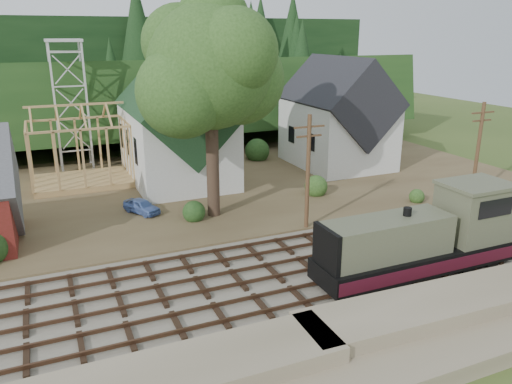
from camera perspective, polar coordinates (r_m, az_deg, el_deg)
name	(u,v)px	position (r m, az deg, el deg)	size (l,w,h in m)	color
ground	(239,284)	(27.45, -1.94, -10.44)	(140.00, 140.00, 0.00)	#384C1E
embankment	(319,379)	(21.04, 7.21, -20.45)	(64.00, 5.00, 1.60)	#7F7259
railroad_bed	(239,282)	(27.41, -1.94, -10.29)	(64.00, 11.00, 0.16)	#726B5B
village_flat	(162,190)	(43.42, -10.74, 0.27)	(64.00, 26.00, 0.30)	brown
hillside	(118,139)	(66.41, -15.51, 5.85)	(70.00, 28.00, 8.00)	#1E3F19
ridge	(102,120)	(82.05, -17.21, 7.88)	(80.00, 20.00, 12.00)	black
church	(176,126)	(44.27, -9.08, 7.41)	(8.40, 15.17, 13.00)	silver
farmhouse	(338,119)	(50.09, 9.30, 8.22)	(8.40, 10.80, 10.60)	silver
timber_frame	(80,151)	(45.67, -19.49, 4.47)	(8.20, 6.20, 6.99)	tan
lattice_tower	(66,66)	(50.70, -20.88, 13.32)	(3.20, 3.20, 12.12)	silver
big_tree	(212,75)	(34.52, -5.03, 13.13)	(10.90, 8.40, 14.70)	#38281E
telegraph_pole_near	(308,171)	(33.09, 5.96, 2.38)	(2.20, 0.28, 8.00)	#4C331E
telegraph_pole_far	(478,151)	(42.36, 24.01, 4.33)	(2.20, 0.28, 8.00)	#4C331E
locomotive	(426,239)	(29.14, 18.82, -5.09)	(12.01, 3.00, 4.80)	black
car_blue	(142,206)	(37.51, -12.94, -1.58)	(1.26, 3.14, 1.07)	#5777BC
car_red	(354,160)	(50.55, 11.18, 3.58)	(1.91, 4.14, 1.15)	red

